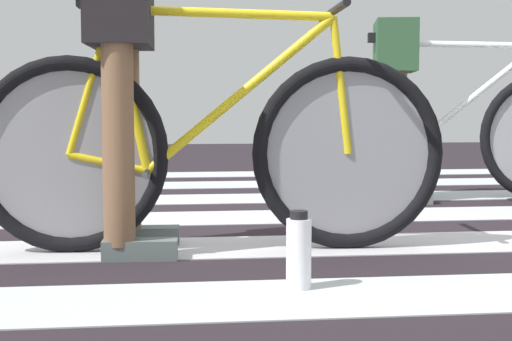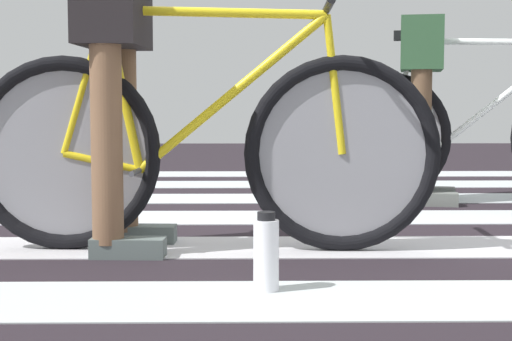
% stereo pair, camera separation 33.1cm
% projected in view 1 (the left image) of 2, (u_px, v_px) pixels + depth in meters
% --- Properties ---
extents(ground, '(18.00, 14.00, 0.02)m').
position_uv_depth(ground, '(293.00, 224.00, 3.58)').
color(ground, black).
extents(crosswalk_markings, '(5.43, 5.76, 0.00)m').
position_uv_depth(crosswalk_markings, '(297.00, 230.00, 3.33)').
color(crosswalk_markings, silver).
rests_on(crosswalk_markings, ground).
extents(bicycle_1_of_2, '(1.74, 0.52, 0.93)m').
position_uv_depth(bicycle_1_of_2, '(209.00, 147.00, 2.83)').
color(bicycle_1_of_2, black).
rests_on(bicycle_1_of_2, ground).
extents(cyclist_1_of_2, '(0.33, 0.42, 1.02)m').
position_uv_depth(cyclist_1_of_2, '(122.00, 70.00, 2.79)').
color(cyclist_1_of_2, brown).
rests_on(cyclist_1_of_2, ground).
extents(bicycle_2_of_2, '(1.71, 0.57, 0.93)m').
position_uv_depth(bicycle_2_of_2, '(451.00, 132.00, 4.31)').
color(bicycle_2_of_2, black).
rests_on(bicycle_2_of_2, ground).
extents(cyclist_2_of_2, '(0.39, 0.45, 1.00)m').
position_uv_depth(cyclist_2_of_2, '(395.00, 85.00, 4.32)').
color(cyclist_2_of_2, brown).
rests_on(cyclist_2_of_2, ground).
extents(water_bottle, '(0.07, 0.07, 0.23)m').
position_uv_depth(water_bottle, '(299.00, 252.00, 2.26)').
color(water_bottle, white).
rests_on(water_bottle, ground).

